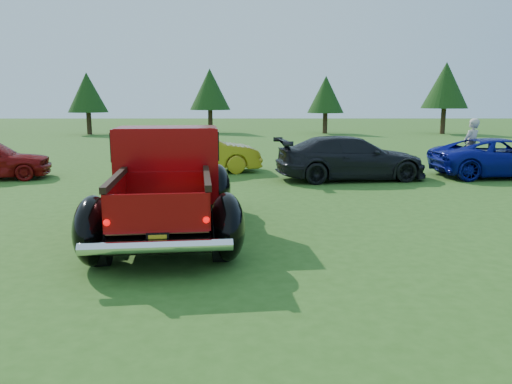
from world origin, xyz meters
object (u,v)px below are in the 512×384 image
at_px(tree_east, 445,85).
at_px(spectator, 471,146).
at_px(tree_west, 87,93).
at_px(tree_mid_right, 326,95).
at_px(show_car_blue, 503,158).
at_px(show_car_yellow, 199,152).
at_px(show_car_grey, 351,158).
at_px(pickup_truck, 168,181).
at_px(tree_mid_left, 210,89).

xyz_separation_m(tree_east, spectator, (-6.80, -20.78, -2.66)).
bearing_deg(tree_west, tree_mid_right, 3.18).
relative_size(tree_west, tree_mid_right, 1.05).
distance_m(tree_mid_right, show_car_blue, 22.25).
xyz_separation_m(tree_mid_right, tree_east, (9.00, -0.50, 0.68)).
relative_size(show_car_yellow, show_car_grey, 0.90).
xyz_separation_m(tree_mid_right, show_car_yellow, (-7.59, -20.83, -2.23)).
bearing_deg(tree_west, show_car_blue, -44.81).
height_order(pickup_truck, show_car_blue, pickup_truck).
distance_m(tree_mid_left, show_car_yellow, 22.04).
bearing_deg(tree_mid_right, show_car_grey, -95.90).
height_order(tree_west, tree_mid_left, tree_mid_left).
height_order(show_car_yellow, show_car_grey, show_car_yellow).
bearing_deg(tree_mid_right, tree_mid_left, 173.66).
relative_size(tree_west, show_car_yellow, 1.03).
bearing_deg(show_car_grey, tree_mid_left, 7.72).
bearing_deg(tree_mid_left, pickup_truck, -86.82).
distance_m(pickup_truck, spectator, 12.20).
relative_size(tree_mid_left, tree_east, 0.93).
distance_m(tree_east, show_car_blue, 22.43).
bearing_deg(spectator, tree_mid_left, -97.21).
height_order(tree_west, spectator, tree_west).
height_order(tree_mid_left, tree_mid_right, tree_mid_left).
xyz_separation_m(pickup_truck, show_car_yellow, (-0.25, 8.05, -0.26)).
height_order(show_car_blue, spectator, spectator).
bearing_deg(show_car_grey, show_car_yellow, 64.39).
relative_size(show_car_grey, spectator, 2.51).
xyz_separation_m(tree_mid_left, tree_east, (18.00, -1.50, 0.27)).
bearing_deg(pickup_truck, spectator, 32.23).
bearing_deg(tree_east, tree_west, -178.94).
bearing_deg(tree_east, pickup_truck, -119.93).
relative_size(tree_west, spectator, 2.32).
xyz_separation_m(pickup_truck, show_car_blue, (10.39, 6.96, -0.34)).
bearing_deg(show_car_grey, tree_mid_right, -14.05).
relative_size(pickup_truck, show_car_blue, 1.23).
relative_size(tree_west, show_car_blue, 0.96).
relative_size(tree_mid_left, spectator, 2.52).
bearing_deg(pickup_truck, show_car_yellow, 85.43).
bearing_deg(tree_mid_left, tree_west, -167.47).
bearing_deg(spectator, tree_west, -79.01).
xyz_separation_m(tree_mid_left, show_car_yellow, (1.41, -21.83, -2.64)).
relative_size(show_car_yellow, spectator, 2.26).
distance_m(tree_mid_left, spectator, 25.05).
distance_m(tree_mid_right, spectator, 21.48).
xyz_separation_m(tree_east, show_car_blue, (-5.95, -21.42, -2.99)).
height_order(tree_mid_left, show_car_blue, tree_mid_left).
relative_size(tree_mid_right, tree_east, 0.81).
bearing_deg(show_car_yellow, tree_west, 16.86).
bearing_deg(tree_west, pickup_truck, -69.07).
bearing_deg(show_car_blue, spectator, 49.63).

